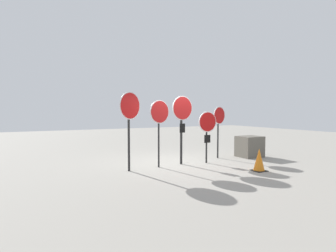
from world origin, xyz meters
name	(u,v)px	position (x,y,z in m)	size (l,w,h in m)	color
ground_plane	(178,164)	(0.00, 0.00, 0.00)	(40.00, 40.00, 0.00)	gray
stop_sign_0	(130,113)	(-1.95, -0.31, 1.86)	(0.80, 0.40, 2.54)	black
stop_sign_1	(160,117)	(-0.86, -0.24, 1.73)	(0.78, 0.20, 2.31)	black
stop_sign_2	(182,117)	(0.09, -0.14, 1.72)	(0.87, 0.19, 2.48)	black
stop_sign_3	(207,126)	(1.04, -0.36, 1.38)	(0.76, 0.12, 1.92)	black
stop_sign_4	(219,120)	(2.06, 0.26, 1.56)	(0.70, 0.21, 2.12)	black
traffic_cone_0	(259,160)	(1.77, -2.19, 0.36)	(0.43, 0.43, 0.73)	black
storage_crate	(250,147)	(3.43, -0.08, 0.44)	(0.97, 0.82, 0.88)	#605B51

